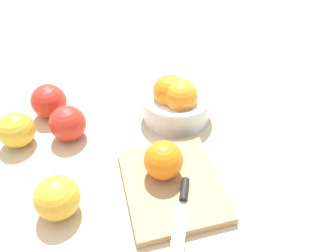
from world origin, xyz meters
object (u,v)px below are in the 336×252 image
at_px(bowl, 176,101).
at_px(apple_front_left_3, 16,130).
at_px(knife, 182,206).
at_px(apple_front_left_2, 68,123).
at_px(orange_on_board, 163,160).
at_px(apple_front_left, 49,101).
at_px(apple_front_right, 57,198).
at_px(cutting_board, 172,184).

distance_m(bowl, apple_front_left_3, 0.34).
distance_m(knife, apple_front_left_2, 0.30).
xyz_separation_m(orange_on_board, apple_front_left_2, (-0.17, -0.16, -0.01)).
bearing_deg(apple_front_left_3, orange_on_board, 55.32).
bearing_deg(bowl, orange_on_board, -24.80).
bearing_deg(apple_front_left_2, apple_front_left, -158.02).
bearing_deg(knife, apple_front_right, -108.34).
bearing_deg(apple_front_right, apple_front_left, -178.68).
bearing_deg(knife, apple_front_left_2, -146.40).
bearing_deg(apple_front_right, apple_front_left_3, -159.73).
height_order(knife, apple_front_left, apple_front_left).
height_order(apple_front_right, apple_front_left_3, apple_front_right).
bearing_deg(apple_front_left_3, apple_front_right, 20.27).
bearing_deg(apple_front_left, cutting_board, 35.91).
height_order(knife, apple_front_right, apple_front_right).
relative_size(apple_front_right, apple_front_left, 0.98).
distance_m(bowl, apple_front_right, 0.32).
xyz_separation_m(apple_front_right, apple_front_left_3, (-0.20, -0.07, -0.00)).
distance_m(cutting_board, knife, 0.06).
bearing_deg(bowl, cutting_board, -19.53).
height_order(bowl, orange_on_board, bowl).
bearing_deg(orange_on_board, apple_front_left_2, -136.98).
xyz_separation_m(cutting_board, apple_front_left_2, (-0.19, -0.17, 0.03)).
height_order(orange_on_board, apple_front_right, orange_on_board).
distance_m(orange_on_board, apple_front_left_2, 0.23).
distance_m(knife, apple_front_left, 0.40).
distance_m(apple_front_right, apple_front_left_3, 0.21).
bearing_deg(apple_front_right, bowl, 124.79).
xyz_separation_m(knife, apple_front_left_3, (-0.26, -0.27, 0.02)).
bearing_deg(apple_front_right, apple_front_left_2, 171.08).
bearing_deg(cutting_board, apple_front_left_3, -126.99).
bearing_deg(apple_front_left_2, apple_front_right, -8.92).
height_order(bowl, apple_front_left, bowl).
height_order(cutting_board, apple_front_left_3, apple_front_left_3).
height_order(cutting_board, apple_front_right, apple_front_right).
relative_size(apple_front_right, apple_front_left_2, 1.01).
height_order(apple_front_left, apple_front_left_3, apple_front_left).
height_order(orange_on_board, knife, orange_on_board).
height_order(apple_front_right, apple_front_left_2, same).
bearing_deg(apple_front_right, cutting_board, 88.17).
height_order(cutting_board, apple_front_left, apple_front_left).
distance_m(orange_on_board, apple_front_left, 0.32).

